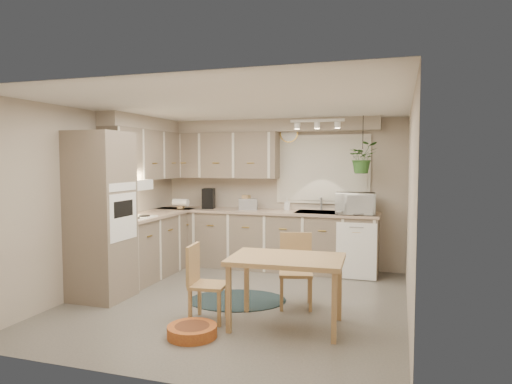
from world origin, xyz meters
TOP-DOWN VIEW (x-y plane):
  - floor at (0.00, 0.00)m, footprint 4.20×4.20m
  - ceiling at (0.00, 0.00)m, footprint 4.20×4.20m
  - wall_back at (0.00, 2.10)m, footprint 4.00×0.04m
  - wall_front at (0.00, -2.10)m, footprint 4.00×0.04m
  - wall_left at (-2.00, 0.00)m, footprint 0.04×4.20m
  - wall_right at (2.00, 0.00)m, footprint 0.04×4.20m
  - base_cab_left at (-1.70, 0.88)m, footprint 0.60×1.85m
  - base_cab_back at (-0.20, 1.80)m, footprint 3.60×0.60m
  - counter_left at (-1.69, 0.88)m, footprint 0.64×1.89m
  - counter_back at (-0.20, 1.79)m, footprint 3.64×0.64m
  - oven_stack at (-1.68, -0.38)m, footprint 0.65×0.65m
  - wall_oven_face at (-1.35, -0.38)m, footprint 0.02×0.56m
  - upper_cab_left at (-1.82, 1.00)m, footprint 0.35×2.00m
  - upper_cab_back at (-1.00, 1.93)m, footprint 2.00×0.35m
  - soffit_left at (-1.85, 1.00)m, footprint 0.30×2.00m
  - soffit_back at (-0.20, 1.95)m, footprint 3.60×0.30m
  - cooktop at (-1.68, 0.30)m, footprint 0.52×0.58m
  - range_hood at (-1.70, 0.30)m, footprint 0.40×0.60m
  - window_blinds at (0.70, 2.07)m, footprint 1.40×0.02m
  - window_frame at (0.70, 2.08)m, footprint 1.50×0.02m
  - sink at (0.70, 1.80)m, footprint 0.70×0.48m
  - dishwasher_front at (1.30, 1.49)m, footprint 0.58×0.02m
  - track_light_bar at (0.70, 1.55)m, footprint 0.80×0.04m
  - wall_clock at (0.15, 2.07)m, footprint 0.30×0.03m
  - dining_table at (0.78, -0.62)m, footprint 1.21×0.84m
  - chair_left at (-0.07, -0.71)m, footprint 0.43×0.43m
  - chair_back at (0.73, 0.03)m, footprint 0.49×0.49m
  - braided_rug at (-0.02, 0.05)m, footprint 1.44×1.24m
  - pet_bed at (-0.04, -1.19)m, footprint 0.58×0.58m
  - microwave at (1.26, 1.70)m, footprint 0.61×0.37m
  - soap_bottle at (0.15, 1.95)m, footprint 0.10×0.20m
  - hanging_plant at (1.35, 1.70)m, footprint 0.55×0.57m
  - coffee_maker at (-1.16, 1.80)m, footprint 0.23×0.27m
  - toaster at (-0.47, 1.82)m, footprint 0.33×0.24m
  - knife_block at (-0.51, 1.85)m, footprint 0.13×0.13m

SIDE VIEW (x-z plane):
  - floor at x=0.00m, z-range 0.00..0.00m
  - braided_rug at x=-0.02m, z-range 0.00..0.01m
  - pet_bed at x=-0.04m, z-range 0.00..0.11m
  - dining_table at x=0.78m, z-range 0.00..0.74m
  - chair_left at x=-0.07m, z-range 0.00..0.83m
  - dishwasher_front at x=1.30m, z-range 0.01..0.84m
  - chair_back at x=0.73m, z-range 0.00..0.87m
  - base_cab_left at x=-1.70m, z-range 0.00..0.90m
  - base_cab_back at x=-0.20m, z-range 0.00..0.90m
  - sink at x=0.70m, z-range 0.85..0.95m
  - counter_left at x=-1.69m, z-range 0.90..0.94m
  - counter_back at x=-0.20m, z-range 0.90..0.94m
  - cooktop at x=-1.68m, z-range 0.93..0.95m
  - soap_bottle at x=0.15m, z-range 0.94..1.03m
  - toaster at x=-0.47m, z-range 0.94..1.12m
  - oven_stack at x=-1.68m, z-range 0.00..2.10m
  - wall_oven_face at x=-1.35m, z-range 0.76..1.34m
  - knife_block at x=-0.51m, z-range 0.94..1.18m
  - coffee_maker at x=-1.16m, z-range 0.94..1.27m
  - microwave at x=1.26m, z-range 0.94..1.33m
  - wall_back at x=0.00m, z-range 0.00..2.40m
  - wall_front at x=0.00m, z-range 0.00..2.40m
  - wall_left at x=-2.00m, z-range 0.00..2.40m
  - wall_right at x=2.00m, z-range 0.00..2.40m
  - range_hood at x=-1.70m, z-range 1.33..1.47m
  - window_blinds at x=0.70m, z-range 1.10..2.10m
  - window_frame at x=0.70m, z-range 1.05..2.15m
  - hanging_plant at x=1.35m, z-range 1.55..1.91m
  - upper_cab_left at x=-1.82m, z-range 1.45..2.20m
  - upper_cab_back at x=-1.00m, z-range 1.45..2.20m
  - wall_clock at x=0.15m, z-range 2.03..2.33m
  - soffit_left at x=-1.85m, z-range 2.20..2.40m
  - soffit_back at x=-0.20m, z-range 2.20..2.40m
  - track_light_bar at x=0.70m, z-range 2.31..2.35m
  - ceiling at x=0.00m, z-range 2.40..2.40m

